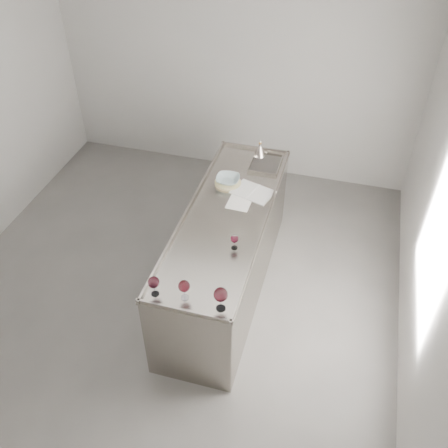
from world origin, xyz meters
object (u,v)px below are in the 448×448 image
(wine_glass_left, at_px, (154,283))
(wine_glass_middle, at_px, (184,287))
(counter, at_px, (226,252))
(ceramic_bowl, at_px, (228,180))
(notebook, at_px, (253,192))
(wine_funnel, at_px, (260,150))
(wine_glass_small, at_px, (234,239))
(wine_glass_right, at_px, (221,295))

(wine_glass_left, xyz_separation_m, wine_glass_middle, (0.24, 0.03, -0.00))
(counter, bearing_deg, ceramic_bowl, 103.63)
(notebook, bearing_deg, ceramic_bowl, -178.03)
(wine_glass_left, xyz_separation_m, wine_funnel, (0.35, 2.16, -0.07))
(counter, xyz_separation_m, wine_glass_left, (-0.28, -1.08, 0.60))
(wine_glass_left, xyz_separation_m, wine_glass_small, (0.46, 0.67, -0.03))
(wine_glass_middle, xyz_separation_m, wine_glass_small, (0.22, 0.65, -0.03))
(wine_glass_small, relative_size, ceramic_bowl, 0.61)
(counter, relative_size, wine_glass_right, 11.49)
(wine_glass_right, height_order, notebook, wine_glass_right)
(wine_glass_middle, xyz_separation_m, wine_glass_right, (0.30, -0.03, 0.02))
(notebook, relative_size, wine_funnel, 2.23)
(notebook, distance_m, ceramic_bowl, 0.29)
(counter, distance_m, wine_glass_right, 1.27)
(wine_glass_right, height_order, ceramic_bowl, wine_glass_right)
(wine_glass_left, height_order, ceramic_bowl, wine_glass_left)
(wine_glass_left, bearing_deg, wine_funnel, 80.76)
(wine_glass_left, bearing_deg, counter, 75.72)
(notebook, bearing_deg, wine_glass_left, -88.62)
(wine_glass_right, bearing_deg, wine_funnel, 94.80)
(wine_glass_right, bearing_deg, wine_glass_small, 96.07)
(wine_glass_right, bearing_deg, wine_glass_middle, 174.99)
(wine_glass_left, relative_size, wine_glass_middle, 1.00)
(wine_glass_left, distance_m, wine_glass_middle, 0.24)
(wine_glass_right, distance_m, wine_funnel, 2.16)
(wine_glass_small, relative_size, notebook, 0.32)
(counter, xyz_separation_m, wine_funnel, (0.08, 1.07, 0.53))
(ceramic_bowl, bearing_deg, wine_funnel, 71.97)
(counter, relative_size, wine_glass_middle, 13.47)
(wine_glass_small, distance_m, notebook, 0.82)
(wine_glass_right, bearing_deg, wine_glass_left, 180.00)
(wine_glass_small, xyz_separation_m, notebook, (-0.03, 0.81, -0.09))
(counter, bearing_deg, notebook, 68.74)
(counter, bearing_deg, wine_glass_small, -65.60)
(wine_glass_small, bearing_deg, ceramic_bowl, 108.74)
(wine_glass_left, xyz_separation_m, wine_glass_right, (0.53, 0.00, 0.02))
(wine_glass_small, height_order, notebook, wine_glass_small)
(wine_glass_small, relative_size, wine_funnel, 0.70)
(counter, bearing_deg, wine_glass_left, -104.28)
(wine_glass_middle, bearing_deg, wine_glass_right, -5.01)
(wine_glass_middle, relative_size, wine_glass_right, 0.85)
(wine_glass_left, height_order, wine_glass_right, wine_glass_right)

